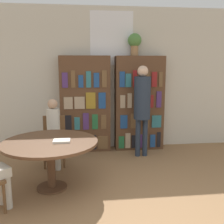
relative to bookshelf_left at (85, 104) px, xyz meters
The scene contains 9 objects.
wall_back 0.80m from the bookshelf_left, 18.70° to the left, with size 6.40×0.07×3.00m.
bookshelf_left is the anchor object (origin of this frame).
bookshelf_right 1.15m from the bookshelf_left, ahead, with size 1.03×0.34×1.99m.
flower_vase 1.64m from the bookshelf_left, ahead, with size 0.28×0.28×0.45m.
reading_table 1.86m from the bookshelf_left, 107.16° to the right, with size 1.37×1.37×0.73m.
chair_left_side 1.05m from the bookshelf_left, 129.30° to the right, with size 0.42×0.42×0.88m.
seated_reader_left 1.12m from the bookshelf_left, 122.61° to the right, with size 0.25×0.36×1.23m.
librarian_standing 1.21m from the bookshelf_left, 24.59° to the right, with size 0.32×0.59×1.79m.
open_book_on_table 1.85m from the bookshelf_left, 101.58° to the right, with size 0.24×0.18×0.03m.
Camera 1 is at (-0.65, -2.39, 1.81)m, focal length 42.00 mm.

